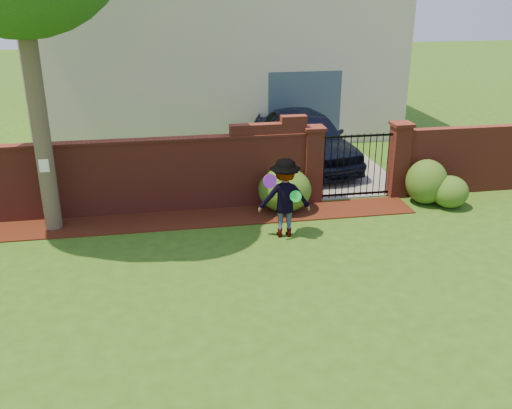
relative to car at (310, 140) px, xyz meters
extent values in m
cube|color=#2D5314|center=(-3.06, -6.71, -0.81)|extent=(80.00, 80.00, 0.01)
cube|color=#37130A|center=(-4.01, -3.37, -0.79)|extent=(11.10, 1.08, 0.03)
cube|color=maroon|center=(-5.21, -2.71, 0.04)|extent=(8.70, 0.25, 1.70)
cube|color=maroon|center=(-1.76, -2.71, 1.04)|extent=(1.80, 0.25, 0.30)
cube|color=maroon|center=(-1.16, -2.71, 1.27)|extent=(0.60, 0.25, 0.16)
cube|color=maroon|center=(-5.21, -2.71, 0.92)|extent=(8.70, 0.31, 0.06)
cube|color=maroon|center=(3.54, -2.71, 0.04)|extent=(4.00, 0.25, 1.70)
cube|color=maroon|center=(-0.66, -2.71, 0.09)|extent=(0.42, 0.42, 1.80)
cube|color=maroon|center=(-0.66, -2.71, 1.03)|extent=(0.50, 0.50, 0.08)
cube|color=maroon|center=(1.54, -2.71, 0.09)|extent=(0.42, 0.42, 1.80)
cube|color=maroon|center=(1.54, -2.71, 1.03)|extent=(0.50, 0.50, 0.08)
cylinder|color=black|center=(-0.37, -2.71, 0.04)|extent=(0.02, 0.02, 1.60)
cylinder|color=black|center=(-0.21, -2.71, 0.04)|extent=(0.02, 0.02, 1.60)
cylinder|color=black|center=(-0.05, -2.71, 0.04)|extent=(0.02, 0.02, 1.60)
cylinder|color=black|center=(0.12, -2.71, 0.04)|extent=(0.02, 0.02, 1.60)
cylinder|color=black|center=(0.28, -2.71, 0.04)|extent=(0.02, 0.02, 1.60)
cylinder|color=black|center=(0.44, -2.71, 0.04)|extent=(0.02, 0.02, 1.60)
cylinder|color=black|center=(0.60, -2.71, 0.04)|extent=(0.02, 0.02, 1.60)
cylinder|color=black|center=(0.76, -2.71, 0.04)|extent=(0.02, 0.02, 1.60)
cylinder|color=black|center=(0.93, -2.71, 0.04)|extent=(0.02, 0.02, 1.60)
cylinder|color=black|center=(1.09, -2.71, 0.04)|extent=(0.02, 0.02, 1.60)
cylinder|color=black|center=(1.25, -2.71, 0.04)|extent=(0.02, 0.02, 1.60)
cube|color=black|center=(0.44, -2.71, -0.69)|extent=(1.78, 0.03, 0.05)
cube|color=black|center=(0.44, -2.71, 0.79)|extent=(1.78, 0.03, 0.05)
cube|color=slate|center=(0.44, 1.29, -0.80)|extent=(3.20, 8.00, 0.01)
cube|color=beige|center=(-2.06, 5.29, 2.19)|extent=(12.00, 6.00, 6.00)
cube|color=#384C5B|center=(0.44, 2.34, 0.39)|extent=(2.40, 0.12, 2.40)
imported|color=black|center=(0.00, 0.00, 0.00)|extent=(2.65, 4.98, 1.61)
cylinder|color=#4A3C2D|center=(-6.66, -3.31, 2.69)|extent=(0.36, 0.36, 7.00)
cube|color=white|center=(-6.66, -3.50, 0.69)|extent=(0.20, 0.01, 0.28)
ellipsoid|color=#255118|center=(-1.44, -3.16, -0.30)|extent=(1.25, 1.25, 1.02)
ellipsoid|color=#255118|center=(2.04, -3.30, -0.26)|extent=(0.99, 0.99, 1.09)
ellipsoid|color=#255118|center=(2.49, -3.65, -0.42)|extent=(0.86, 0.86, 0.77)
imported|color=gray|center=(-1.78, -4.58, 0.05)|extent=(1.16, 0.74, 1.70)
cylinder|color=purple|center=(-2.13, -4.78, 0.51)|extent=(0.31, 0.17, 0.30)
cylinder|color=#1BCF45|center=(-1.60, -4.83, 0.17)|extent=(0.24, 0.16, 0.24)
camera|label=1|loc=(-4.30, -15.34, 4.28)|focal=39.89mm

